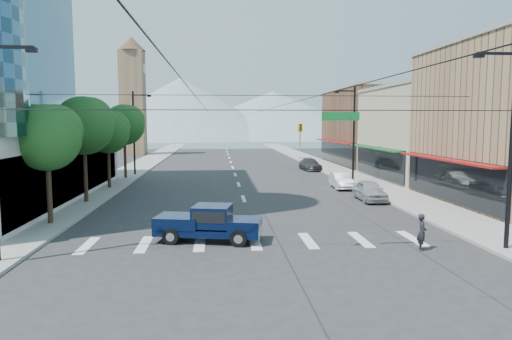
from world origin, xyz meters
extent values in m
plane|color=#28282B|center=(0.00, 0.00, 0.00)|extent=(160.00, 160.00, 0.00)
cube|color=gray|center=(-12.00, 40.00, 0.07)|extent=(4.00, 120.00, 0.15)
cube|color=gray|center=(12.00, 40.00, 0.07)|extent=(4.00, 120.00, 0.15)
cube|color=tan|center=(20.00, 24.00, 4.50)|extent=(12.00, 14.00, 9.00)
cube|color=brown|center=(20.00, 40.00, 5.00)|extent=(12.00, 18.00, 10.00)
cube|color=#8C6B4C|center=(-16.50, 62.00, 9.00)|extent=(4.00, 4.00, 18.00)
cone|color=brown|center=(-16.50, 62.00, 19.20)|extent=(4.80, 4.80, 2.40)
cone|color=gray|center=(-15.00, 150.00, 11.00)|extent=(80.00, 80.00, 22.00)
cone|color=gray|center=(20.00, 160.00, 9.00)|extent=(90.00, 90.00, 18.00)
cylinder|color=black|center=(-11.20, 6.00, 2.27)|extent=(0.28, 0.28, 4.55)
sphere|color=#18491C|center=(-11.20, 6.00, 4.88)|extent=(3.64, 3.64, 3.64)
sphere|color=#18491C|center=(-10.80, 6.30, 5.28)|extent=(2.86, 2.86, 2.86)
cylinder|color=black|center=(-11.20, 13.00, 2.55)|extent=(0.28, 0.28, 5.11)
sphere|color=#18491C|center=(-11.20, 13.00, 5.47)|extent=(4.09, 4.09, 4.09)
sphere|color=#18491C|center=(-10.80, 13.30, 5.88)|extent=(3.21, 3.21, 3.21)
cylinder|color=black|center=(-11.20, 20.00, 2.27)|extent=(0.28, 0.28, 4.55)
sphere|color=#18491C|center=(-11.20, 20.00, 4.88)|extent=(3.64, 3.64, 3.64)
sphere|color=#18491C|center=(-10.80, 20.30, 5.28)|extent=(2.86, 2.86, 2.86)
cylinder|color=black|center=(-11.20, 27.00, 2.55)|extent=(0.28, 0.28, 5.11)
sphere|color=#18491C|center=(-11.20, 27.00, 5.47)|extent=(4.09, 4.09, 4.09)
sphere|color=#18491C|center=(-10.80, 27.30, 5.88)|extent=(3.21, 3.21, 3.21)
cylinder|color=black|center=(10.80, -1.00, 4.50)|extent=(0.20, 0.20, 9.00)
cylinder|color=black|center=(0.00, -1.00, 6.20)|extent=(21.60, 0.04, 0.04)
imported|color=gold|center=(1.50, -1.00, 5.15)|extent=(0.16, 0.20, 1.00)
cube|color=#0C6626|center=(3.20, -1.00, 5.95)|extent=(1.60, 0.06, 0.35)
cylinder|color=black|center=(-10.80, 30.00, 4.50)|extent=(0.20, 0.20, 9.00)
cube|color=black|center=(-9.90, 30.00, 8.60)|extent=(1.80, 0.12, 0.12)
cube|color=black|center=(-9.10, 30.00, 8.50)|extent=(0.40, 0.25, 0.18)
cylinder|color=black|center=(10.80, 22.00, 4.50)|extent=(0.20, 0.20, 9.00)
cube|color=black|center=(9.90, 22.00, 8.60)|extent=(1.80, 0.12, 0.12)
cube|color=black|center=(9.10, 22.00, 8.50)|extent=(0.40, 0.25, 0.18)
cube|color=#061232|center=(-2.39, 1.90, 0.50)|extent=(5.30, 2.82, 0.32)
cube|color=#061232|center=(-0.64, 1.54, 0.87)|extent=(1.79, 2.00, 0.50)
cube|color=#061232|center=(-2.21, 1.86, 1.24)|extent=(2.05, 2.01, 1.01)
cube|color=black|center=(-2.21, 1.86, 1.33)|extent=(1.87, 2.00, 0.55)
cube|color=#061232|center=(-3.82, 2.20, 0.92)|extent=(2.43, 2.22, 0.60)
cube|color=silver|center=(0.08, 1.39, 0.50)|extent=(0.46, 1.73, 0.32)
cube|color=silver|center=(-4.86, 2.41, 0.50)|extent=(0.46, 1.73, 0.27)
cylinder|color=black|center=(-1.00, 0.72, 0.38)|extent=(0.81, 0.43, 0.77)
cylinder|color=black|center=(-0.64, 2.43, 0.38)|extent=(0.81, 0.43, 0.77)
cylinder|color=black|center=(-4.14, 1.37, 0.38)|extent=(0.81, 0.43, 0.77)
cylinder|color=black|center=(-3.78, 3.08, 0.38)|extent=(0.81, 0.43, 0.77)
imported|color=black|center=(7.13, -0.51, 0.82)|extent=(0.53, 0.68, 1.65)
imported|color=#B3B3B8|center=(9.14, 12.38, 0.73)|extent=(1.84, 4.33, 1.46)
imported|color=white|center=(8.76, 18.68, 0.68)|extent=(1.64, 4.22, 1.37)
imported|color=#343437|center=(9.16, 33.95, 0.69)|extent=(2.26, 4.91, 1.39)
camera|label=1|loc=(-1.95, -19.75, 5.69)|focal=32.00mm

